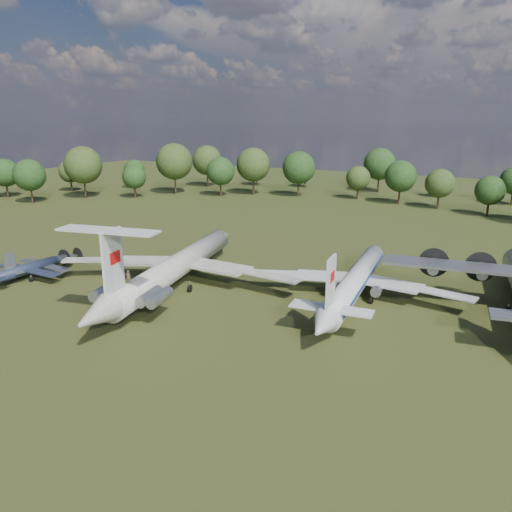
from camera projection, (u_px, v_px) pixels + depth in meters
The scene contains 6 objects.
ground at pixel (183, 281), 70.03m from camera, with size 300.00×300.00×0.00m, color #203D14.
il62_airliner at pixel (177, 271), 67.11m from camera, with size 34.35×44.65×4.38m, color #B9B9B4, non-canonical shape.
tu104_jet at pixel (355, 285), 62.48m from camera, with size 28.20×37.60×3.76m, color silver, non-canonical shape.
small_prop_west at pixel (26, 272), 70.11m from camera, with size 11.32×15.43×2.26m, color black, non-canonical shape.
small_prop_northwest at pixel (41, 267), 72.70m from camera, with size 10.50×14.32×2.10m, color #A9ACB2, non-canonical shape.
person_on_il62 at pixel (128, 277), 54.98m from camera, with size 0.57×0.38×1.57m, color olive.
Camera 1 is at (41.23, -53.19, 22.17)m, focal length 35.00 mm.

